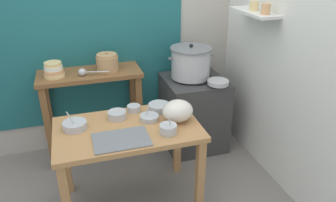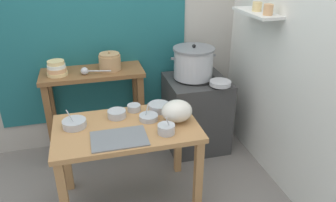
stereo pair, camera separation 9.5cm
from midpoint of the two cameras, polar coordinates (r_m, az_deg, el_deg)
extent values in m
plane|color=gray|center=(2.91, -7.82, -17.18)|extent=(9.00, 9.00, 0.00)
cube|color=#B2ADA3|center=(3.32, -10.82, 13.59)|extent=(4.40, 0.10, 2.60)
cube|color=#1E6066|center=(3.23, -15.27, 13.75)|extent=(1.90, 0.02, 2.10)
cube|color=silver|center=(2.94, 18.23, 11.25)|extent=(0.10, 3.20, 2.60)
cube|color=silver|center=(2.99, 14.00, 14.95)|extent=(0.20, 0.56, 0.02)
cylinder|color=tan|center=(2.84, 15.90, 15.35)|extent=(0.08, 0.08, 0.09)
cylinder|color=#E5C684|center=(2.99, 14.02, 15.95)|extent=(0.08, 0.08, 0.08)
cube|color=#B27F4C|center=(2.51, -8.24, -4.97)|extent=(1.10, 0.66, 0.04)
cube|color=#B27F4C|center=(2.60, 4.58, -13.23)|extent=(0.06, 0.06, 0.68)
cube|color=#B27F4C|center=(2.93, -18.54, -9.63)|extent=(0.06, 0.06, 0.68)
cube|color=#B27F4C|center=(3.03, 0.72, -6.90)|extent=(0.06, 0.06, 0.68)
cube|color=brown|center=(3.16, -14.50, 4.63)|extent=(0.96, 0.40, 0.04)
cube|color=brown|center=(3.22, -21.08, -4.76)|extent=(0.06, 0.06, 0.86)
cube|color=brown|center=(3.24, -5.89, -2.80)|extent=(0.06, 0.06, 0.86)
cube|color=brown|center=(3.49, -20.90, -2.36)|extent=(0.06, 0.06, 0.86)
cube|color=brown|center=(3.51, -6.89, -0.57)|extent=(0.06, 0.06, 0.86)
cube|color=#383838|center=(3.43, 3.69, -2.03)|extent=(0.60, 0.60, 0.76)
cylinder|color=black|center=(3.26, 3.89, 4.05)|extent=(0.36, 0.36, 0.02)
cylinder|color=black|center=(3.10, 3.62, -3.68)|extent=(0.04, 0.02, 0.04)
cylinder|color=#B7BABF|center=(3.22, 3.17, 6.63)|extent=(0.38, 0.38, 0.28)
cylinder|color=slate|center=(3.17, 3.23, 9.24)|extent=(0.41, 0.41, 0.02)
sphere|color=black|center=(3.16, 3.25, 9.72)|extent=(0.04, 0.04, 0.04)
cube|color=slate|center=(3.13, -0.44, 7.51)|extent=(0.04, 0.02, 0.02)
cube|color=slate|center=(3.27, 6.69, 8.13)|extent=(0.04, 0.02, 0.02)
cylinder|color=tan|center=(3.14, -11.50, 6.55)|extent=(0.21, 0.21, 0.14)
cylinder|color=tan|center=(3.11, -11.63, 7.93)|extent=(0.19, 0.19, 0.02)
sphere|color=tan|center=(3.10, -11.66, 8.32)|extent=(0.02, 0.02, 0.02)
cylinder|color=#E5C684|center=(3.12, -20.22, 4.32)|extent=(0.18, 0.18, 0.03)
cylinder|color=tan|center=(3.11, -20.32, 4.93)|extent=(0.17, 0.17, 0.04)
cylinder|color=silver|center=(3.10, -20.42, 5.55)|extent=(0.16, 0.16, 0.03)
cylinder|color=#E5C684|center=(3.09, -20.51, 6.13)|extent=(0.15, 0.15, 0.03)
sphere|color=#B7BABF|center=(3.06, -15.78, 4.91)|extent=(0.07, 0.07, 0.07)
cylinder|color=#B7BABF|center=(3.03, -13.21, 5.02)|extent=(0.20, 0.06, 0.01)
cube|color=slate|center=(2.34, -9.40, -6.73)|extent=(0.40, 0.28, 0.01)
ellipsoid|color=silver|center=(2.52, 0.60, -1.73)|extent=(0.24, 0.21, 0.17)
cylinder|color=#B7BABF|center=(3.10, 7.96, 3.28)|extent=(0.20, 0.20, 0.04)
cylinder|color=#B7BABF|center=(2.57, -4.38, -2.95)|extent=(0.15, 0.15, 0.04)
cylinder|color=#337238|center=(2.56, -4.39, -2.66)|extent=(0.13, 0.13, 0.01)
cylinder|color=#B7BABF|center=(2.56, -4.77, -1.94)|extent=(0.06, 0.06, 0.13)
cylinder|color=#B7BABF|center=(2.62, -10.01, -2.43)|extent=(0.15, 0.15, 0.06)
cylinder|color=maroon|center=(2.61, -10.05, -1.97)|extent=(0.13, 0.13, 0.01)
cylinder|color=#B7BABF|center=(2.55, -17.15, -4.13)|extent=(0.18, 0.18, 0.06)
cylinder|color=#337238|center=(2.54, -17.21, -3.69)|extent=(0.15, 0.15, 0.01)
cylinder|color=#B7BABF|center=(2.51, -17.56, -3.42)|extent=(0.08, 0.06, 0.15)
cylinder|color=#B7BABF|center=(2.38, -1.12, -4.97)|extent=(0.13, 0.13, 0.07)
cylinder|color=brown|center=(2.37, -1.13, -4.37)|extent=(0.11, 0.11, 0.01)
cylinder|color=#B7BABF|center=(2.35, -0.76, -4.05)|extent=(0.06, 0.09, 0.16)
cylinder|color=#B7BABF|center=(2.70, -2.61, -1.14)|extent=(0.18, 0.18, 0.06)
cylinder|color=#337238|center=(2.69, -2.62, -0.66)|extent=(0.15, 0.15, 0.01)
cylinder|color=#B7BABF|center=(2.71, -7.06, -1.31)|extent=(0.11, 0.11, 0.05)
cylinder|color=maroon|center=(2.70, -7.08, -0.93)|extent=(0.09, 0.09, 0.01)
camera|label=1|loc=(0.05, -91.03, -0.49)|focal=34.57mm
camera|label=2|loc=(0.05, 88.97, 0.49)|focal=34.57mm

